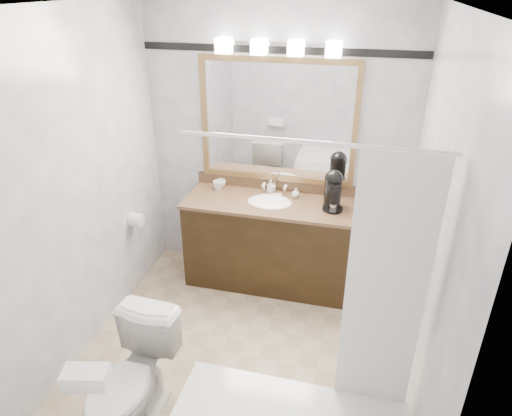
{
  "coord_description": "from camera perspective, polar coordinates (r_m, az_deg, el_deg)",
  "views": [
    {
      "loc": [
        0.77,
        -2.55,
        2.63
      ],
      "look_at": [
        0.04,
        0.35,
        1.12
      ],
      "focal_mm": 32.0,
      "sensor_mm": 36.0,
      "label": 1
    }
  ],
  "objects": [
    {
      "name": "soap_bottle_b",
      "position": [
        4.13,
        4.98,
        1.92
      ],
      "size": [
        0.09,
        0.09,
        0.09
      ],
      "primitive_type": "imported",
      "rotation": [
        0.0,
        0.0,
        0.34
      ],
      "color": "white",
      "rests_on": "vanity"
    },
    {
      "name": "cup_right",
      "position": [
        4.28,
        -4.8,
        2.84
      ],
      "size": [
        0.12,
        0.12,
        0.08
      ],
      "primitive_type": "imported",
      "rotation": [
        0.0,
        0.0,
        -0.38
      ],
      "color": "white",
      "rests_on": "vanity"
    },
    {
      "name": "tissue_box",
      "position": [
        2.64,
        -20.51,
        -19.23
      ],
      "size": [
        0.25,
        0.18,
        0.09
      ],
      "primitive_type": "cube",
      "rotation": [
        0.0,
        0.0,
        0.23
      ],
      "color": "white",
      "rests_on": "toilet"
    },
    {
      "name": "vanity",
      "position": [
        4.25,
        1.65,
        -4.12
      ],
      "size": [
        1.53,
        0.58,
        0.97
      ],
      "color": "black",
      "rests_on": "ground"
    },
    {
      "name": "soap_bar",
      "position": [
        4.15,
        2.65,
        1.6
      ],
      "size": [
        0.08,
        0.06,
        0.02
      ],
      "primitive_type": "cube",
      "rotation": [
        0.0,
        0.0,
        0.25
      ],
      "color": "beige",
      "rests_on": "vanity"
    },
    {
      "name": "accent_stripe",
      "position": [
        3.95,
        2.91,
        19.13
      ],
      "size": [
        2.4,
        0.01,
        0.06
      ],
      "primitive_type": "cube",
      "color": "black",
      "rests_on": "room"
    },
    {
      "name": "toilet",
      "position": [
        3.14,
        -15.48,
        -20.32
      ],
      "size": [
        0.46,
        0.76,
        0.75
      ],
      "primitive_type": "imported",
      "rotation": [
        0.0,
        0.0,
        -0.05
      ],
      "color": "white",
      "rests_on": "ground"
    },
    {
      "name": "room",
      "position": [
        2.99,
        -2.42,
        -0.57
      ],
      "size": [
        2.42,
        2.62,
        2.52
      ],
      "color": "tan",
      "rests_on": "ground"
    },
    {
      "name": "coffee_maker",
      "position": [
        3.93,
        9.61,
        2.39
      ],
      "size": [
        0.18,
        0.22,
        0.34
      ],
      "rotation": [
        0.0,
        0.0,
        0.25
      ],
      "color": "black",
      "rests_on": "vanity"
    },
    {
      "name": "tp_roll",
      "position": [
        4.2,
        -14.75,
        -1.42
      ],
      "size": [
        0.11,
        0.12,
        0.12
      ],
      "primitive_type": "cylinder",
      "rotation": [
        0.0,
        1.57,
        0.0
      ],
      "color": "white",
      "rests_on": "room"
    },
    {
      "name": "mirror",
      "position": [
        4.06,
        2.68,
        10.7
      ],
      "size": [
        1.4,
        0.04,
        1.1
      ],
      "color": "olive",
      "rests_on": "room"
    },
    {
      "name": "vanity_light_bar",
      "position": [
        3.88,
        2.71,
        19.5
      ],
      "size": [
        1.02,
        0.14,
        0.12
      ],
      "color": "silver",
      "rests_on": "room"
    },
    {
      "name": "soap_bottle_a",
      "position": [
        4.21,
        1.87,
        2.75
      ],
      "size": [
        0.06,
        0.06,
        0.12
      ],
      "primitive_type": "imported",
      "rotation": [
        0.0,
        0.0,
        -0.21
      ],
      "color": "white",
      "rests_on": "vanity"
    },
    {
      "name": "cup_left",
      "position": [
        4.35,
        -4.4,
        3.12
      ],
      "size": [
        0.09,
        0.09,
        0.07
      ],
      "primitive_type": "imported",
      "rotation": [
        0.0,
        0.0,
        0.0
      ],
      "color": "white",
      "rests_on": "vanity"
    }
  ]
}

